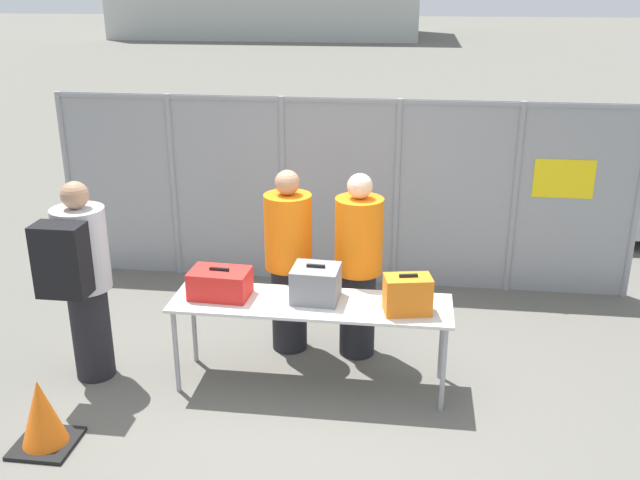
% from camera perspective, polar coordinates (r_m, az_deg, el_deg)
% --- Properties ---
extents(ground_plane, '(120.00, 120.00, 0.00)m').
position_cam_1_polar(ground_plane, '(5.87, -1.05, -12.31)').
color(ground_plane, '#605E56').
extents(fence_section, '(6.13, 0.07, 2.02)m').
position_cam_1_polar(fence_section, '(7.56, 1.69, 4.10)').
color(fence_section, gray).
rests_on(fence_section, ground_plane).
extents(inspection_table, '(2.23, 0.60, 0.75)m').
position_cam_1_polar(inspection_table, '(5.69, -0.74, -5.51)').
color(inspection_table, silver).
rests_on(inspection_table, ground_plane).
extents(suitcase_red, '(0.48, 0.33, 0.25)m').
position_cam_1_polar(suitcase_red, '(5.77, -8.00, -3.45)').
color(suitcase_red, red).
rests_on(suitcase_red, inspection_table).
extents(suitcase_grey, '(0.38, 0.35, 0.30)m').
position_cam_1_polar(suitcase_grey, '(5.65, -0.34, -3.49)').
color(suitcase_grey, slate).
rests_on(suitcase_grey, inspection_table).
extents(suitcase_orange, '(0.39, 0.28, 0.32)m').
position_cam_1_polar(suitcase_orange, '(5.48, 7.02, -4.36)').
color(suitcase_orange, orange).
rests_on(suitcase_orange, inspection_table).
extents(traveler_hooded, '(0.42, 0.65, 1.69)m').
position_cam_1_polar(traveler_hooded, '(5.98, -18.58, -2.75)').
color(traveler_hooded, black).
rests_on(traveler_hooded, ground_plane).
extents(security_worker_near, '(0.41, 0.41, 1.66)m').
position_cam_1_polar(security_worker_near, '(6.20, -2.53, -1.57)').
color(security_worker_near, black).
rests_on(security_worker_near, ground_plane).
extents(security_worker_far, '(0.41, 0.41, 1.65)m').
position_cam_1_polar(security_worker_far, '(6.11, 3.09, -1.92)').
color(security_worker_far, black).
rests_on(security_worker_far, ground_plane).
extents(utility_trailer, '(4.08, 2.10, 0.68)m').
position_cam_1_polar(utility_trailer, '(9.83, 18.09, 2.94)').
color(utility_trailer, '#B2B2B7').
rests_on(utility_trailer, ground_plane).
extents(traffic_cone, '(0.43, 0.43, 0.53)m').
position_cam_1_polar(traffic_cone, '(5.55, -21.35, -12.98)').
color(traffic_cone, black).
rests_on(traffic_cone, ground_plane).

